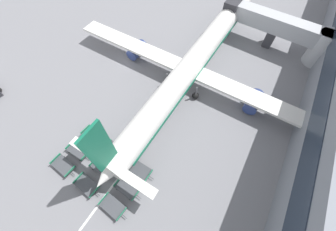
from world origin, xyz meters
name	(u,v)px	position (x,y,z in m)	size (l,w,h in m)	color
ground_plane	(128,60)	(0.00, 0.00, 0.00)	(500.00, 500.00, 0.00)	gray
jet_bridge	(287,31)	(23.34, 17.12, 3.86)	(20.72, 5.28, 6.24)	#B2B5BA
airplane	(193,63)	(12.11, 2.11, 3.34)	(44.24, 47.00, 12.65)	white
baggage_dolly_row_near_col_a	(63,165)	(4.42, -20.87, 0.49)	(3.85, 2.08, 0.92)	#424449
baggage_dolly_row_near_col_b	(87,185)	(8.87, -21.24, 0.49)	(3.85, 2.08, 0.92)	#424449
baggage_dolly_row_near_col_c	(113,206)	(13.29, -21.61, 0.49)	(3.85, 2.11, 0.92)	#424449
baggage_dolly_row_mid_a_col_a	(78,150)	(4.68, -18.25, 0.49)	(3.83, 2.02, 0.92)	#424449
baggage_dolly_row_mid_a_col_b	(103,167)	(9.13, -18.46, 0.49)	(3.81, 1.98, 0.92)	#424449
baggage_dolly_row_mid_a_col_c	(127,188)	(13.55, -18.99, 0.49)	(3.84, 2.06, 0.92)	#424449
baggage_dolly_row_mid_b_col_a	(93,135)	(4.90, -15.45, 0.49)	(3.85, 2.10, 0.92)	#424449
baggage_dolly_row_mid_b_col_b	(115,151)	(9.16, -15.77, 0.49)	(3.85, 2.10, 0.92)	#424449
baggage_dolly_row_mid_b_col_c	(140,170)	(13.63, -16.30, 0.49)	(3.81, 1.97, 0.92)	#424449
stand_guidance_stripe	(161,120)	(11.98, -8.02, 0.00)	(1.45, 35.32, 0.01)	white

